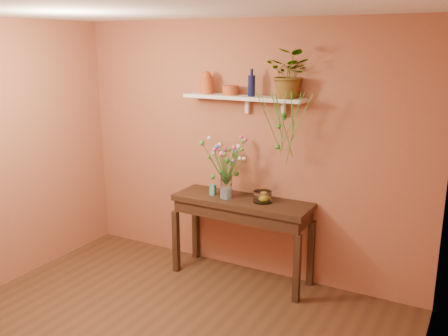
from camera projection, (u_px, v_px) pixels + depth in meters
name	position (u px, v px, depth m)	size (l,w,h in m)	color
room	(121.00, 201.00, 3.52)	(4.04, 4.04, 2.70)	#50321C
sideboard	(242.00, 211.00, 5.10)	(1.46, 0.47, 0.89)	#362415
wall_shelf	(245.00, 98.00, 4.95)	(1.30, 0.24, 0.19)	white
terracotta_jug	(206.00, 83.00, 5.10)	(0.15, 0.15, 0.23)	#C15C22
terracotta_pot	(230.00, 90.00, 5.00)	(0.16, 0.16, 0.10)	#C15C22
blue_bottle	(252.00, 85.00, 4.86)	(0.08, 0.08, 0.27)	#0D1338
spider_plant	(290.00, 74.00, 4.67)	(0.42, 0.37, 0.47)	#2C8021
plant_fronds	(283.00, 124.00, 4.64)	(0.58, 0.39, 0.72)	#2C8021
glass_vase	(226.00, 188.00, 5.07)	(0.12, 0.12, 0.25)	white
bouquet	(227.00, 156.00, 5.01)	(0.58, 0.46, 0.50)	#386B28
glass_bowl	(263.00, 197.00, 4.97)	(0.19, 0.19, 0.11)	white
lemon	(264.00, 198.00, 4.98)	(0.07, 0.07, 0.07)	yellow
carton	(213.00, 190.00, 5.19)	(0.06, 0.04, 0.12)	teal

